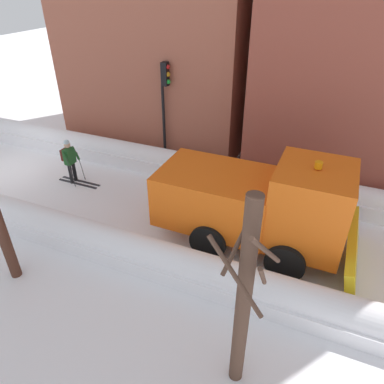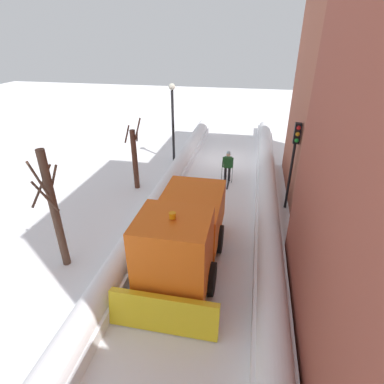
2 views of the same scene
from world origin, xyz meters
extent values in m
plane|color=white|center=(0.00, 10.00, 0.00)|extent=(80.00, 80.00, 0.00)
cube|color=white|center=(-2.60, 10.00, 0.28)|extent=(1.10, 36.00, 0.56)
cylinder|color=white|center=(-2.60, 10.00, 0.56)|extent=(0.90, 34.20, 0.90)
cube|color=white|center=(2.60, 10.00, 0.23)|extent=(1.10, 36.00, 0.45)
cylinder|color=white|center=(2.60, 10.00, 0.45)|extent=(0.90, 34.20, 0.90)
cube|color=orange|center=(0.45, 9.45, 1.40)|extent=(2.30, 3.40, 1.60)
cube|color=orange|center=(0.45, 12.15, 1.75)|extent=(2.20, 2.00, 2.30)
cube|color=black|center=(0.45, 13.11, 2.26)|extent=(1.85, 0.06, 1.01)
cube|color=yellow|center=(0.45, 13.50, 0.55)|extent=(3.20, 0.46, 1.13)
cylinder|color=orange|center=(0.45, 12.15, 3.02)|extent=(0.20, 0.20, 0.18)
cylinder|color=black|center=(-0.70, 11.85, 0.55)|extent=(0.25, 1.10, 1.10)
cylinder|color=black|center=(1.60, 11.85, 0.55)|extent=(0.25, 1.10, 1.10)
cylinder|color=black|center=(-0.70, 9.65, 0.55)|extent=(0.25, 1.10, 1.10)
cylinder|color=black|center=(1.60, 9.65, 0.55)|extent=(0.25, 1.10, 1.10)
cylinder|color=black|center=(-0.50, 3.14, 0.41)|extent=(0.14, 0.14, 0.82)
cylinder|color=black|center=(-0.28, 3.14, 0.41)|extent=(0.14, 0.14, 0.82)
cube|color=#1E5123|center=(-0.39, 3.14, 1.13)|extent=(0.42, 0.26, 0.62)
cube|color=#591E19|center=(-0.39, 2.93, 1.16)|extent=(0.32, 0.16, 0.44)
sphere|color=tan|center=(-0.39, 3.14, 1.60)|extent=(0.24, 0.24, 0.24)
sphere|color=silver|center=(-0.39, 3.14, 1.70)|extent=(0.22, 0.22, 0.22)
cylinder|color=#1E5123|center=(-0.65, 3.24, 1.16)|extent=(0.09, 0.33, 0.56)
cylinder|color=#1E5123|center=(-0.13, 3.24, 1.16)|extent=(0.09, 0.33, 0.56)
cube|color=black|center=(-0.50, 3.39, 0.01)|extent=(0.09, 1.80, 0.03)
cube|color=black|center=(-0.28, 3.39, 0.01)|extent=(0.09, 1.80, 0.03)
cylinder|color=#262628|center=(-0.69, 3.36, 0.60)|extent=(0.02, 0.19, 1.19)
cylinder|color=#262628|center=(-0.09, 3.36, 0.60)|extent=(0.02, 0.19, 1.19)
cylinder|color=black|center=(-3.49, 5.67, 1.67)|extent=(0.12, 0.12, 3.33)
cube|color=black|center=(-3.49, 5.81, 3.78)|extent=(0.28, 0.24, 0.90)
sphere|color=red|center=(-3.49, 5.94, 4.06)|extent=(0.18, 0.18, 0.18)
sphere|color=gold|center=(-3.49, 5.94, 3.78)|extent=(0.18, 0.18, 0.18)
sphere|color=green|center=(-3.49, 5.94, 3.50)|extent=(0.18, 0.18, 0.18)
cylinder|color=black|center=(3.35, 0.89, 2.30)|extent=(0.16, 0.16, 4.59)
sphere|color=silver|center=(3.35, 0.89, 4.77)|extent=(0.40, 0.40, 0.40)
cylinder|color=#4A2A1E|center=(4.40, 5.02, 1.63)|extent=(0.28, 0.28, 3.26)
cylinder|color=#4A2A1E|center=(4.20, 4.80, 3.22)|extent=(0.69, 0.67, 1.42)
cylinder|color=#4A2A1E|center=(4.69, 5.05, 3.05)|extent=(0.15, 0.86, 0.73)
cylinder|color=#4A2A1E|center=(4.21, 4.91, 2.90)|extent=(0.36, 0.62, 0.74)
cylinder|color=#4C3528|center=(4.78, 11.50, 2.24)|extent=(0.28, 0.28, 4.48)
cylinder|color=#4C3528|center=(4.89, 11.77, 3.62)|extent=(0.83, 0.41, 1.00)
cylinder|color=#4C3528|center=(4.68, 11.29, 3.44)|extent=(0.67, 0.37, 1.08)
cylinder|color=#4C3528|center=(5.13, 11.40, 3.15)|extent=(0.33, 1.07, 1.21)
cylinder|color=#4C3528|center=(4.78, 11.76, 2.97)|extent=(0.81, 0.09, 1.05)
camera|label=1|loc=(9.11, 12.37, 7.23)|focal=33.42mm
camera|label=2|loc=(-1.55, 19.33, 7.67)|focal=28.66mm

